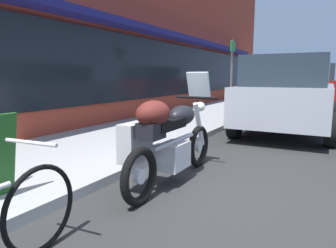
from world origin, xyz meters
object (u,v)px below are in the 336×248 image
Objects in this scene: parked_minivan at (290,93)px; parking_sign_pole at (232,71)px; touring_motorcycle at (167,137)px; parked_car_down_block at (310,84)px.

parking_sign_pole is (1.66, 1.95, 0.58)m from parked_minivan.
touring_motorcycle is at bearing 170.40° from parked_minivan.
parking_sign_pole is (6.34, 1.16, 0.91)m from touring_motorcycle.
parking_sign_pole is at bearing 49.70° from parked_minivan.
touring_motorcycle is 0.45× the size of parked_car_down_block.
touring_motorcycle is 0.47× the size of parked_minivan.
parked_minivan is 2.00× the size of parking_sign_pole.
parked_car_down_block is at bearing -3.54° from touring_motorcycle.
parked_minivan reaches higher than touring_motorcycle.
parked_minivan is 0.96× the size of parked_car_down_block.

